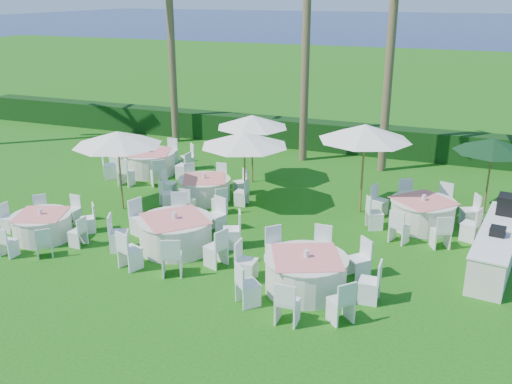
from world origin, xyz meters
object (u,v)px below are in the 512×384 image
banquet_table_a (42,226)px  banquet_table_b (176,233)px  umbrella_d (365,132)px  umbrella_green (493,145)px  banquet_table_f (422,213)px  buffet_table (497,245)px  umbrella_b (244,139)px  banquet_table_e (205,189)px  umbrella_c (252,121)px  umbrella_a (117,138)px  banquet_table_d (149,162)px  banquet_table_c (306,273)px

banquet_table_a → banquet_table_b: banquet_table_b is taller
umbrella_d → umbrella_green: umbrella_d is taller
banquet_table_f → umbrella_d: bearing=164.7°
banquet_table_f → umbrella_green: (1.70, 1.83, 1.75)m
banquet_table_a → buffet_table: bearing=14.0°
banquet_table_a → umbrella_b: (4.30, 4.38, 1.84)m
banquet_table_e → umbrella_green: bearing=13.9°
umbrella_c → umbrella_d: (4.25, -1.52, 0.32)m
umbrella_a → buffet_table: size_ratio=0.65×
banquet_table_b → buffet_table: 8.28m
banquet_table_d → umbrella_green: 11.98m
banquet_table_f → umbrella_c: (-6.17, 2.05, 1.80)m
umbrella_b → banquet_table_d: bearing=158.1°
banquet_table_d → banquet_table_b: bearing=-52.8°
umbrella_b → banquet_table_f: bearing=3.5°
umbrella_a → umbrella_b: umbrella_a is taller
buffet_table → banquet_table_b: bearing=-164.7°
banquet_table_e → buffet_table: size_ratio=0.72×
banquet_table_b → buffet_table: size_ratio=0.82×
banquet_table_e → umbrella_d: bearing=9.4°
banquet_table_a → umbrella_d: bearing=33.7°
banquet_table_a → umbrella_a: bearing=74.4°
banquet_table_a → buffet_table: size_ratio=0.68×
banquet_table_c → umbrella_b: bearing=126.9°
umbrella_c → umbrella_d: bearing=-19.7°
banquet_table_c → umbrella_c: bearing=120.6°
banquet_table_c → umbrella_d: bearing=88.2°
banquet_table_a → banquet_table_e: bearing=57.1°
banquet_table_b → umbrella_c: umbrella_c is taller
banquet_table_a → banquet_table_b: (3.80, 0.76, 0.08)m
banquet_table_f → buffet_table: 2.67m
banquet_table_c → banquet_table_d: size_ratio=0.99×
banquet_table_e → banquet_table_f: (6.93, 0.30, 0.04)m
banquet_table_c → umbrella_d: size_ratio=1.20×
banquet_table_a → banquet_table_b: bearing=11.3°
banquet_table_d → umbrella_a: 4.11m
umbrella_b → buffet_table: umbrella_b is taller
banquet_table_c → banquet_table_d: 10.28m
banquet_table_c → banquet_table_e: bearing=136.8°
banquet_table_b → umbrella_green: bearing=37.0°
umbrella_b → umbrella_a: bearing=-155.4°
banquet_table_d → banquet_table_f: (10.15, -1.54, -0.02)m
banquet_table_e → banquet_table_b: bearing=-75.4°
banquet_table_b → umbrella_d: 6.40m
banquet_table_d → umbrella_a: umbrella_a is taller
banquet_table_b → umbrella_green: umbrella_green is taller
banquet_table_a → umbrella_d: 9.69m
banquet_table_b → umbrella_d: size_ratio=1.21×
umbrella_b → umbrella_green: bearing=16.8°
banquet_table_c → umbrella_a: (-6.92, 2.90, 1.85)m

